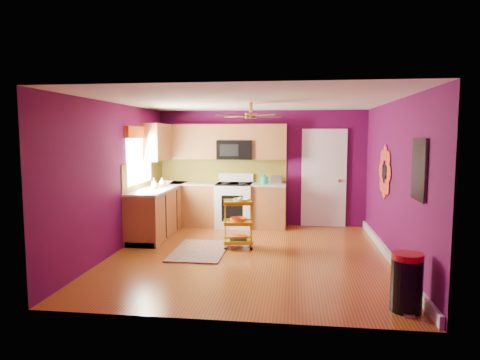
# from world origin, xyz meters

# --- Properties ---
(ground) EXTENTS (5.00, 5.00, 0.00)m
(ground) POSITION_xyz_m (0.00, 0.00, 0.00)
(ground) COLOR brown
(ground) RESTS_ON ground
(room_envelope) EXTENTS (4.54, 5.04, 2.52)m
(room_envelope) POSITION_xyz_m (0.03, 0.00, 1.63)
(room_envelope) COLOR #510940
(room_envelope) RESTS_ON ground
(lower_cabinets) EXTENTS (2.81, 2.31, 0.94)m
(lower_cabinets) POSITION_xyz_m (-1.35, 1.82, 0.43)
(lower_cabinets) COLOR brown
(lower_cabinets) RESTS_ON ground
(electric_range) EXTENTS (0.76, 0.66, 1.13)m
(electric_range) POSITION_xyz_m (-0.55, 2.17, 0.48)
(electric_range) COLOR white
(electric_range) RESTS_ON ground
(upper_cabinetry) EXTENTS (2.80, 2.30, 1.26)m
(upper_cabinetry) POSITION_xyz_m (-1.24, 2.17, 1.80)
(upper_cabinetry) COLOR brown
(upper_cabinetry) RESTS_ON ground
(left_window) EXTENTS (0.08, 1.35, 1.08)m
(left_window) POSITION_xyz_m (-2.22, 1.05, 1.74)
(left_window) COLOR white
(left_window) RESTS_ON ground
(panel_door) EXTENTS (0.95, 0.11, 2.15)m
(panel_door) POSITION_xyz_m (1.35, 2.47, 1.02)
(panel_door) COLOR white
(panel_door) RESTS_ON ground
(right_wall_art) EXTENTS (0.04, 2.74, 1.04)m
(right_wall_art) POSITION_xyz_m (2.23, -0.34, 1.44)
(right_wall_art) COLOR black
(right_wall_art) RESTS_ON ground
(ceiling_fan) EXTENTS (1.01, 1.01, 0.26)m
(ceiling_fan) POSITION_xyz_m (0.00, 0.20, 2.29)
(ceiling_fan) COLOR #BF8C3F
(ceiling_fan) RESTS_ON ground
(shag_rug) EXTENTS (0.87, 1.41, 0.02)m
(shag_rug) POSITION_xyz_m (-0.86, 0.14, 0.01)
(shag_rug) COLOR black
(shag_rug) RESTS_ON ground
(rolling_cart) EXTENTS (0.55, 0.44, 0.91)m
(rolling_cart) POSITION_xyz_m (-0.23, 0.44, 0.47)
(rolling_cart) COLOR gold
(rolling_cart) RESTS_ON ground
(trash_can) EXTENTS (0.38, 0.40, 0.66)m
(trash_can) POSITION_xyz_m (1.98, -1.99, 0.33)
(trash_can) COLOR black
(trash_can) RESTS_ON ground
(teal_kettle) EXTENTS (0.18, 0.18, 0.21)m
(teal_kettle) POSITION_xyz_m (0.09, 2.23, 1.02)
(teal_kettle) COLOR #128A79
(teal_kettle) RESTS_ON lower_cabinets
(toaster) EXTENTS (0.22, 0.15, 0.18)m
(toaster) POSITION_xyz_m (0.34, 2.20, 1.03)
(toaster) COLOR beige
(toaster) RESTS_ON lower_cabinets
(soap_bottle_a) EXTENTS (0.09, 0.09, 0.19)m
(soap_bottle_a) POSITION_xyz_m (-1.99, 1.18, 1.04)
(soap_bottle_a) COLOR #EA3F72
(soap_bottle_a) RESTS_ON lower_cabinets
(soap_bottle_b) EXTENTS (0.14, 0.14, 0.18)m
(soap_bottle_b) POSITION_xyz_m (-1.91, 1.44, 1.03)
(soap_bottle_b) COLOR white
(soap_bottle_b) RESTS_ON lower_cabinets
(counter_dish) EXTENTS (0.24, 0.24, 0.06)m
(counter_dish) POSITION_xyz_m (-1.96, 1.88, 0.97)
(counter_dish) COLOR white
(counter_dish) RESTS_ON lower_cabinets
(counter_cup) EXTENTS (0.12, 0.12, 0.10)m
(counter_cup) POSITION_xyz_m (-1.92, 1.01, 0.99)
(counter_cup) COLOR white
(counter_cup) RESTS_ON lower_cabinets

